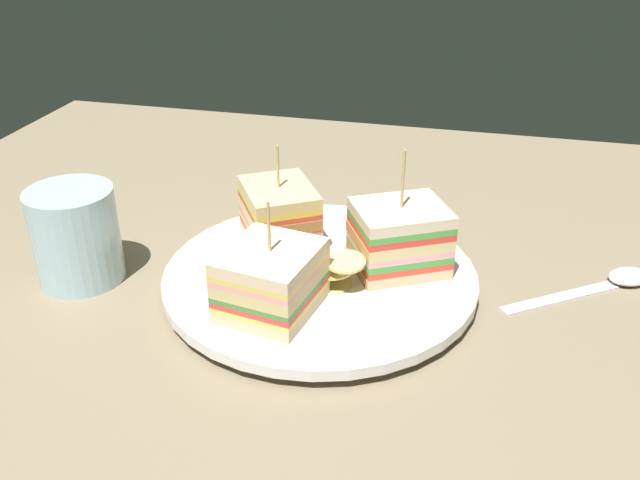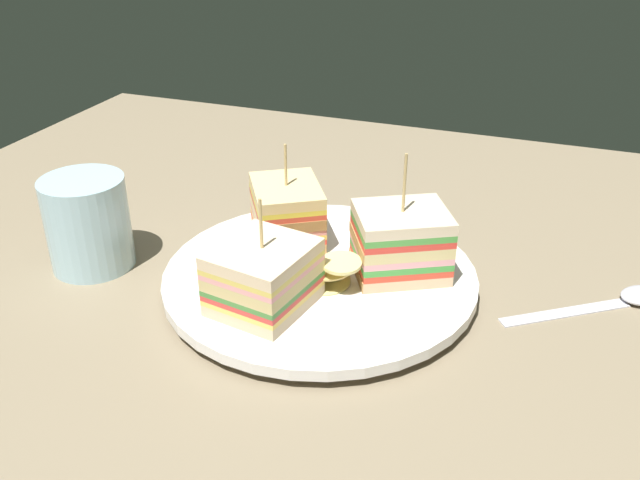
% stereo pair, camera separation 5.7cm
% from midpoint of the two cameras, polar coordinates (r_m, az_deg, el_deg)
% --- Properties ---
extents(ground_plane, '(1.00, 0.87, 0.02)m').
position_cam_midpoint_polar(ground_plane, '(0.59, -2.73, -4.82)').
color(ground_plane, '#837259').
extents(plate, '(0.26, 0.26, 0.02)m').
position_cam_midpoint_polar(plate, '(0.58, -2.78, -3.24)').
color(plate, white).
rests_on(plate, ground_plane).
extents(sandwich_wedge_0, '(0.08, 0.08, 0.09)m').
position_cam_midpoint_polar(sandwich_wedge_0, '(0.52, -7.14, -3.37)').
color(sandwich_wedge_0, beige).
rests_on(sandwich_wedge_0, plate).
extents(sandwich_wedge_1, '(0.09, 0.09, 0.11)m').
position_cam_midpoint_polar(sandwich_wedge_1, '(0.57, 3.74, 0.10)').
color(sandwich_wedge_1, '#DCB589').
rests_on(sandwich_wedge_1, plate).
extents(sandwich_wedge_2, '(0.09, 0.09, 0.09)m').
position_cam_midpoint_polar(sandwich_wedge_2, '(0.62, -5.98, 2.05)').
color(sandwich_wedge_2, '#E1C389').
rests_on(sandwich_wedge_2, plate).
extents(chip_pile, '(0.07, 0.07, 0.03)m').
position_cam_midpoint_polar(chip_pile, '(0.56, -2.00, -2.46)').
color(chip_pile, '#E2D680').
rests_on(chip_pile, plate).
extents(spoon, '(0.13, 0.10, 0.01)m').
position_cam_midpoint_polar(spoon, '(0.63, 20.74, -3.26)').
color(spoon, silver).
rests_on(spoon, ground_plane).
extents(drinking_glass, '(0.07, 0.07, 0.08)m').
position_cam_midpoint_polar(drinking_glass, '(0.63, -21.87, -0.21)').
color(drinking_glass, '#ABD2E1').
rests_on(drinking_glass, ground_plane).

